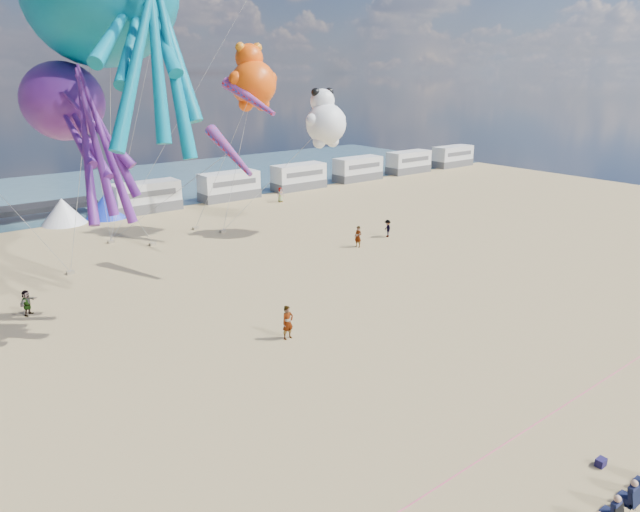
{
  "coord_description": "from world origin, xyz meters",
  "views": [
    {
      "loc": [
        -15.05,
        -15.07,
        13.35
      ],
      "look_at": [
        1.52,
        6.0,
        4.74
      ],
      "focal_mm": 32.0,
      "sensor_mm": 36.0,
      "label": 1
    }
  ],
  "objects_px": {
    "motorhome_5": "(453,156)",
    "kite_panda": "(326,124)",
    "cooler_navy": "(601,462)",
    "motorhome_2": "(299,177)",
    "beachgoer_0": "(280,195)",
    "sandbag_d": "(196,228)",
    "beachgoer_5": "(358,237)",
    "kite_octopus_purple": "(62,101)",
    "tent_blue": "(106,205)",
    "tent_white": "(63,211)",
    "motorhome_3": "(358,169)",
    "motorhome_0": "(146,197)",
    "sandbag_b": "(153,244)",
    "spectator_row": "(628,496)",
    "sandbag_e": "(111,242)",
    "windsock_mid": "(249,98)",
    "standing_person": "(288,322)",
    "beachgoer_4": "(27,303)",
    "sandbag_a": "(71,272)",
    "kite_teddy_orange": "(253,84)",
    "sandbag_c": "(223,231)",
    "motorhome_4": "(409,162)",
    "beachgoer_2": "(387,228)",
    "motorhome_1": "(229,186)"
  },
  "relations": [
    {
      "from": "motorhome_0",
      "to": "beachgoer_4",
      "type": "height_order",
      "value": "motorhome_0"
    },
    {
      "from": "motorhome_4",
      "to": "beachgoer_2",
      "type": "distance_m",
      "value": 33.55
    },
    {
      "from": "motorhome_0",
      "to": "beachgoer_5",
      "type": "bearing_deg",
      "value": -69.26
    },
    {
      "from": "motorhome_0",
      "to": "sandbag_d",
      "type": "bearing_deg",
      "value": -85.77
    },
    {
      "from": "standing_person",
      "to": "sandbag_a",
      "type": "distance_m",
      "value": 18.73
    },
    {
      "from": "motorhome_2",
      "to": "beachgoer_4",
      "type": "bearing_deg",
      "value": -149.0
    },
    {
      "from": "beachgoer_5",
      "to": "sandbag_d",
      "type": "xyz_separation_m",
      "value": [
        -7.8,
        13.07,
        -0.75
      ]
    },
    {
      "from": "motorhome_5",
      "to": "kite_panda",
      "type": "height_order",
      "value": "kite_panda"
    },
    {
      "from": "motorhome_0",
      "to": "beachgoer_0",
      "type": "distance_m",
      "value": 13.94
    },
    {
      "from": "spectator_row",
      "to": "sandbag_e",
      "type": "bearing_deg",
      "value": 93.53
    },
    {
      "from": "kite_teddy_orange",
      "to": "beachgoer_0",
      "type": "bearing_deg",
      "value": 28.55
    },
    {
      "from": "tent_white",
      "to": "cooler_navy",
      "type": "bearing_deg",
      "value": -83.61
    },
    {
      "from": "motorhome_4",
      "to": "tent_white",
      "type": "relative_size",
      "value": 1.65
    },
    {
      "from": "beachgoer_0",
      "to": "beachgoer_4",
      "type": "relative_size",
      "value": 1.05
    },
    {
      "from": "sandbag_c",
      "to": "sandbag_a",
      "type": "bearing_deg",
      "value": -167.44
    },
    {
      "from": "sandbag_b",
      "to": "motorhome_5",
      "type": "bearing_deg",
      "value": 12.77
    },
    {
      "from": "spectator_row",
      "to": "beachgoer_5",
      "type": "height_order",
      "value": "beachgoer_5"
    },
    {
      "from": "tent_white",
      "to": "kite_panda",
      "type": "relative_size",
      "value": 0.69
    },
    {
      "from": "standing_person",
      "to": "beachgoer_5",
      "type": "distance_m",
      "value": 17.28
    },
    {
      "from": "motorhome_0",
      "to": "motorhome_5",
      "type": "distance_m",
      "value": 47.5
    },
    {
      "from": "beachgoer_4",
      "to": "kite_teddy_orange",
      "type": "xyz_separation_m",
      "value": [
        20.65,
        7.89,
        11.75
      ]
    },
    {
      "from": "beachgoer_5",
      "to": "kite_octopus_purple",
      "type": "height_order",
      "value": "kite_octopus_purple"
    },
    {
      "from": "motorhome_2",
      "to": "tent_white",
      "type": "xyz_separation_m",
      "value": [
        -27.0,
        0.0,
        -0.3
      ]
    },
    {
      "from": "motorhome_5",
      "to": "beachgoer_5",
      "type": "bearing_deg",
      "value": -150.1
    },
    {
      "from": "motorhome_2",
      "to": "cooler_navy",
      "type": "distance_m",
      "value": 52.54
    },
    {
      "from": "motorhome_3",
      "to": "tent_blue",
      "type": "xyz_separation_m",
      "value": [
        -32.5,
        0.0,
        -0.3
      ]
    },
    {
      "from": "sandbag_b",
      "to": "kite_panda",
      "type": "bearing_deg",
      "value": -22.03
    },
    {
      "from": "spectator_row",
      "to": "kite_panda",
      "type": "xyz_separation_m",
      "value": [
        13.57,
        32.19,
        8.68
      ]
    },
    {
      "from": "tent_blue",
      "to": "standing_person",
      "type": "xyz_separation_m",
      "value": [
        -1.51,
        -32.57,
        -0.28
      ]
    },
    {
      "from": "motorhome_4",
      "to": "beachgoer_5",
      "type": "relative_size",
      "value": 3.82
    },
    {
      "from": "tent_blue",
      "to": "kite_panda",
      "type": "xyz_separation_m",
      "value": [
        13.3,
        -17.26,
        8.13
      ]
    },
    {
      "from": "tent_white",
      "to": "motorhome_5",
      "type": "bearing_deg",
      "value": 0.0
    },
    {
      "from": "tent_white",
      "to": "sandbag_c",
      "type": "relative_size",
      "value": 8.0
    },
    {
      "from": "cooler_navy",
      "to": "motorhome_2",
      "type": "bearing_deg",
      "value": 65.67
    },
    {
      "from": "motorhome_1",
      "to": "beachgoer_2",
      "type": "bearing_deg",
      "value": -82.25
    },
    {
      "from": "sandbag_b",
      "to": "sandbag_d",
      "type": "bearing_deg",
      "value": 25.47
    },
    {
      "from": "motorhome_5",
      "to": "windsock_mid",
      "type": "bearing_deg",
      "value": -161.88
    },
    {
      "from": "motorhome_3",
      "to": "beachgoer_5",
      "type": "bearing_deg",
      "value": -131.73
    },
    {
      "from": "sandbag_d",
      "to": "windsock_mid",
      "type": "bearing_deg",
      "value": -57.98
    },
    {
      "from": "beachgoer_5",
      "to": "sandbag_d",
      "type": "height_order",
      "value": "beachgoer_5"
    },
    {
      "from": "beachgoer_0",
      "to": "kite_teddy_orange",
      "type": "distance_m",
      "value": 16.41
    },
    {
      "from": "beachgoer_0",
      "to": "sandbag_d",
      "type": "distance_m",
      "value": 13.32
    },
    {
      "from": "sandbag_b",
      "to": "sandbag_c",
      "type": "relative_size",
      "value": 1.0
    },
    {
      "from": "motorhome_2",
      "to": "tent_blue",
      "type": "relative_size",
      "value": 1.65
    },
    {
      "from": "tent_white",
      "to": "cooler_navy",
      "type": "relative_size",
      "value": 10.53
    },
    {
      "from": "motorhome_0",
      "to": "standing_person",
      "type": "distance_m",
      "value": 33.03
    },
    {
      "from": "beachgoer_5",
      "to": "windsock_mid",
      "type": "relative_size",
      "value": 0.31
    },
    {
      "from": "motorhome_0",
      "to": "tent_white",
      "type": "relative_size",
      "value": 1.65
    },
    {
      "from": "beachgoer_2",
      "to": "tent_white",
      "type": "bearing_deg",
      "value": -111.45
    },
    {
      "from": "sandbag_d",
      "to": "sandbag_c",
      "type": "bearing_deg",
      "value": -60.23
    }
  ]
}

